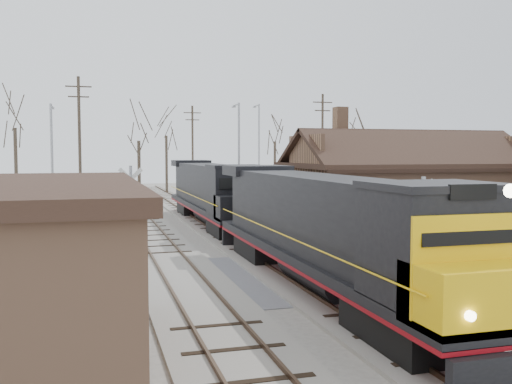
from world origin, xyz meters
TOP-DOWN VIEW (x-y plane):
  - ground at (0.00, 0.00)m, footprint 140.00×140.00m
  - road at (0.00, 0.00)m, footprint 60.00×9.00m
  - track_main at (0.00, 15.00)m, footprint 3.40×90.00m
  - track_siding at (-4.50, 15.00)m, footprint 3.40×90.00m
  - depot at (11.99, 12.00)m, footprint 15.20×9.31m
  - locomotive_lead at (0.00, -3.12)m, footprint 2.88×19.27m
  - locomotive_trailing at (0.00, 16.42)m, footprint 2.88×19.27m
  - crossbuck_near at (2.71, -4.77)m, footprint 1.15×0.42m
  - crossbuck_far at (-6.08, 5.48)m, footprint 1.23×0.32m
  - streetlight_a at (-10.40, 20.18)m, footprint 0.25×2.04m
  - streetlight_b at (3.54, 23.22)m, footprint 0.25×2.04m
  - streetlight_c at (8.76, 35.31)m, footprint 0.25×2.04m
  - utility_pole_a at (-8.70, 26.25)m, footprint 2.00×0.24m
  - utility_pole_b at (3.27, 43.44)m, footprint 2.00×0.24m
  - utility_pole_c at (13.83, 30.52)m, footprint 2.00×0.24m
  - tree_a at (-14.45, 34.63)m, footprint 4.76×4.76m
  - tree_b at (-3.41, 35.07)m, footprint 4.03×4.03m
  - tree_c at (0.87, 48.10)m, footprint 4.62×4.62m
  - tree_d at (13.38, 44.15)m, footprint 4.15×4.15m
  - tree_e at (21.50, 38.56)m, footprint 4.07×4.07m

SIDE VIEW (x-z plane):
  - ground at x=0.00m, z-range 0.00..0.00m
  - road at x=0.00m, z-range 0.00..0.03m
  - track_main at x=0.00m, z-range -0.05..0.19m
  - track_siding at x=-4.50m, z-range -0.05..0.19m
  - crossbuck_near at x=2.71m, z-range -0.13..4.00m
  - crossbuck_far at x=-6.08m, z-range -0.15..4.17m
  - locomotive_trailing at x=0.00m, z-range 0.22..4.27m
  - locomotive_lead at x=0.00m, z-range 0.11..4.38m
  - depot at x=11.99m, z-range -1.54..6.36m
  - streetlight_a at x=-10.40m, z-range 0.53..8.76m
  - streetlight_b at x=3.54m, z-range 0.54..9.41m
  - utility_pole_b at x=3.27m, z-range 0.23..10.44m
  - streetlight_c at x=8.76m, z-range 0.54..10.41m
  - utility_pole_c at x=13.83m, z-range 0.23..10.80m
  - utility_pole_a at x=-8.70m, z-range 0.23..11.14m
  - tree_b at x=-3.41m, z-range 2.09..11.97m
  - tree_e at x=21.50m, z-range 2.11..12.08m
  - tree_d at x=13.38m, z-range 2.15..12.32m
  - tree_c at x=0.87m, z-range 2.40..13.73m
  - tree_a at x=-14.45m, z-range 2.48..14.14m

